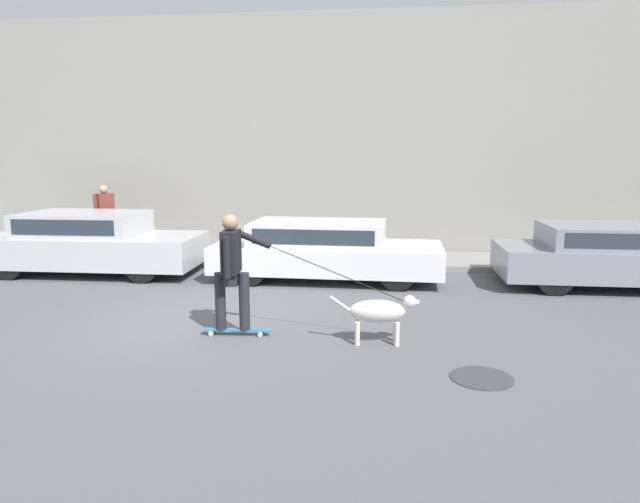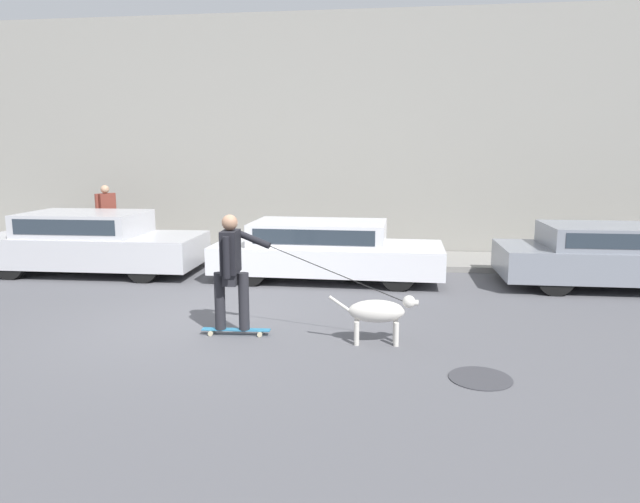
# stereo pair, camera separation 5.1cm
# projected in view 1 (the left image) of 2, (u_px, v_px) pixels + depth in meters

# --- Properties ---
(ground_plane) EXTENTS (36.00, 36.00, 0.00)m
(ground_plane) POSITION_uv_depth(u_px,v_px,m) (208.00, 324.00, 8.59)
(ground_plane) COLOR #545459
(back_wall) EXTENTS (32.00, 0.30, 5.93)m
(back_wall) POSITION_uv_depth(u_px,v_px,m) (285.00, 136.00, 14.42)
(back_wall) COLOR gray
(back_wall) RESTS_ON ground_plane
(sidewalk_curb) EXTENTS (30.00, 2.01, 0.13)m
(sidewalk_curb) POSITION_uv_depth(u_px,v_px,m) (277.00, 257.00, 13.77)
(sidewalk_curb) COLOR gray
(sidewalk_curb) RESTS_ON ground_plane
(parked_car_0) EXTENTS (4.59, 1.95, 1.30)m
(parked_car_0) POSITION_uv_depth(u_px,v_px,m) (91.00, 243.00, 12.15)
(parked_car_0) COLOR black
(parked_car_0) RESTS_ON ground_plane
(parked_car_1) EXTENTS (4.60, 1.85, 1.18)m
(parked_car_1) POSITION_uv_depth(u_px,v_px,m) (325.00, 250.00, 11.54)
(parked_car_1) COLOR black
(parked_car_1) RESTS_ON ground_plane
(parked_car_2) EXTENTS (4.54, 1.81, 1.20)m
(parked_car_2) POSITION_uv_depth(u_px,v_px,m) (618.00, 256.00, 10.84)
(parked_car_2) COLOR black
(parked_car_2) RESTS_ON ground_plane
(dog) EXTENTS (1.20, 0.35, 0.68)m
(dog) POSITION_uv_depth(u_px,v_px,m) (379.00, 312.00, 7.64)
(dog) COLOR beige
(dog) RESTS_ON ground_plane
(skateboarder) EXTENTS (2.90, 0.62, 1.71)m
(skateboarder) POSITION_uv_depth(u_px,v_px,m) (232.00, 268.00, 7.91)
(skateboarder) COLOR beige
(skateboarder) RESTS_ON ground_plane
(pedestrian_with_bag) EXTENTS (0.39, 0.61, 1.65)m
(pedestrian_with_bag) POSITION_uv_depth(u_px,v_px,m) (104.00, 215.00, 13.86)
(pedestrian_with_bag) COLOR #28282D
(pedestrian_with_bag) RESTS_ON sidewalk_curb
(manhole_cover) EXTENTS (0.72, 0.72, 0.01)m
(manhole_cover) POSITION_uv_depth(u_px,v_px,m) (482.00, 378.00, 6.52)
(manhole_cover) COLOR #38383D
(manhole_cover) RESTS_ON ground_plane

